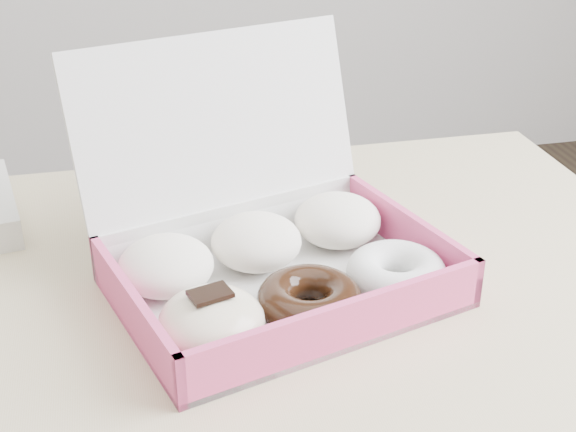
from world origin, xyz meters
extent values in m
cube|color=tan|center=(0.00, 0.00, 0.73)|extent=(1.20, 0.80, 0.04)
cylinder|color=tan|center=(0.55, 0.35, 0.35)|extent=(0.05, 0.05, 0.71)
cube|color=silver|center=(0.16, 0.04, 0.75)|extent=(0.37, 0.31, 0.01)
cube|color=#D54478|center=(0.19, -0.07, 0.78)|extent=(0.31, 0.10, 0.05)
cube|color=silver|center=(0.13, 0.15, 0.78)|extent=(0.31, 0.10, 0.05)
cube|color=#D54478|center=(0.01, 0.00, 0.78)|extent=(0.07, 0.22, 0.05)
cube|color=#D54478|center=(0.31, 0.08, 0.78)|extent=(0.07, 0.22, 0.05)
cube|color=silver|center=(0.12, 0.17, 0.87)|extent=(0.32, 0.16, 0.22)
ellipsoid|color=silver|center=(0.05, 0.07, 0.78)|extent=(0.12, 0.12, 0.05)
ellipsoid|color=silver|center=(0.14, 0.09, 0.78)|extent=(0.12, 0.12, 0.05)
ellipsoid|color=silver|center=(0.24, 0.12, 0.78)|extent=(0.12, 0.12, 0.05)
ellipsoid|color=beige|center=(0.08, -0.04, 0.78)|extent=(0.12, 0.12, 0.05)
cube|color=black|center=(0.08, -0.04, 0.81)|extent=(0.04, 0.03, 0.00)
torus|color=black|center=(0.17, -0.01, 0.77)|extent=(0.12, 0.12, 0.03)
torus|color=white|center=(0.27, 0.02, 0.77)|extent=(0.12, 0.12, 0.03)
camera|label=1|loc=(0.01, -0.62, 1.19)|focal=50.00mm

